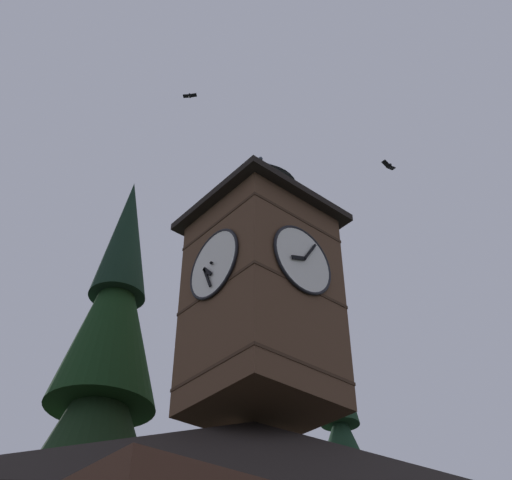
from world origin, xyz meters
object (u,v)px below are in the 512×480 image
Objects in this scene: pine_tree_behind at (89,474)px; flying_bird_high at (389,166)px; clock_tower at (261,285)px; flying_bird_low at (190,96)px.

flying_bird_high is at bearing 134.78° from pine_tree_behind.
flying_bird_high reaches higher than pine_tree_behind.
pine_tree_behind is 16.41m from flying_bird_high.
pine_tree_behind reaches higher than clock_tower.
flying_bird_high is 1.46× the size of flying_bird_low.
clock_tower is at bearing 149.82° from flying_bird_low.
clock_tower is 0.48× the size of pine_tree_behind.
pine_tree_behind is 40.83× the size of flying_bird_low.
clock_tower is 13.55× the size of flying_bird_high.
flying_bird_high is 8.67m from flying_bird_low.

